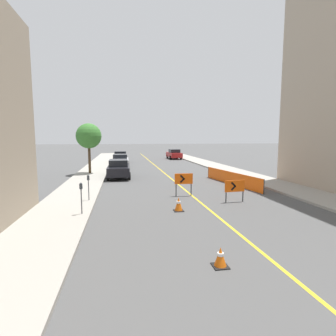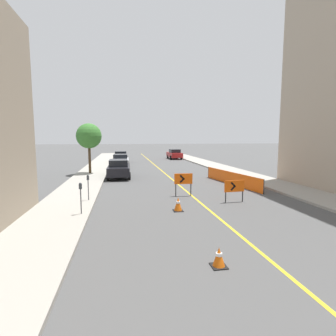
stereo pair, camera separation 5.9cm
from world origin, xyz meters
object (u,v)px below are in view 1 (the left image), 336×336
traffic_cone_third (220,257)px  street_tree_left_near (89,136)px  arrow_barricade_secondary (235,187)px  traffic_cone_fourth (179,204)px  parked_car_curb_far (120,157)px  parking_meter_near_curb (81,192)px  parked_car_curb_mid (120,161)px  parked_car_opposite_side (174,154)px  parking_meter_far_curb (88,182)px  parked_car_curb_near (119,169)px  arrow_barricade_primary (184,180)px

traffic_cone_third → street_tree_left_near: street_tree_left_near is taller
arrow_barricade_secondary → traffic_cone_fourth: bearing=-164.4°
traffic_cone_fourth → parked_car_curb_far: parked_car_curb_far is taller
parked_car_curb_far → parking_meter_near_curb: parked_car_curb_far is taller
parked_car_curb_far → street_tree_left_near: 12.11m
traffic_cone_third → street_tree_left_near: size_ratio=0.12×
parked_car_curb_mid → street_tree_left_near: (-2.82, -4.76, 2.79)m
parking_meter_near_curb → street_tree_left_near: size_ratio=0.30×
traffic_cone_third → parked_car_opposite_side: parked_car_opposite_side is taller
parked_car_curb_far → parking_meter_far_curb: bearing=-94.5°
parked_car_curb_near → parked_car_opposite_side: bearing=65.9°
traffic_cone_fourth → parked_car_curb_near: 11.34m
parked_car_opposite_side → parking_meter_far_curb: (-10.21, -27.38, 0.30)m
parked_car_opposite_side → parking_meter_near_curb: 31.67m
traffic_cone_third → parked_car_opposite_side: size_ratio=0.12×
parked_car_curb_far → parked_car_opposite_side: bearing=28.6°
arrow_barricade_secondary → parking_meter_far_curb: 7.82m
parked_car_curb_far → street_tree_left_near: street_tree_left_near is taller
arrow_barricade_primary → parking_meter_near_curb: parking_meter_near_curb is taller
parked_car_curb_near → parking_meter_far_curb: (-1.50, -8.54, 0.30)m
parked_car_curb_mid → parking_meter_far_curb: (-1.63, -15.93, 0.30)m
parked_car_curb_far → parking_meter_far_curb: size_ratio=3.17×
street_tree_left_near → parked_car_opposite_side: bearing=54.9°
arrow_barricade_primary → arrow_barricade_secondary: bearing=-36.4°
traffic_cone_fourth → parked_car_curb_mid: size_ratio=0.15×
parked_car_curb_mid → parking_meter_far_curb: bearing=-94.5°
parked_car_curb_far → parked_car_opposite_side: 9.83m
parked_car_curb_far → parking_meter_far_curb: 22.68m
parked_car_curb_near → parking_meter_far_curb: size_ratio=3.18×
parked_car_curb_near → parking_meter_far_curb: bearing=-99.3°
parked_car_curb_mid → parking_meter_near_curb: parked_car_curb_mid is taller
traffic_cone_fourth → parking_meter_near_curb: 4.45m
arrow_barricade_primary → parked_car_curb_mid: parked_car_curb_mid is taller
arrow_barricade_primary → parked_car_curb_far: (-3.75, 21.95, -0.17)m
arrow_barricade_primary → parked_car_opposite_side: (4.85, 26.71, -0.17)m
arrow_barricade_primary → parked_car_curb_mid: (-3.74, 15.26, -0.17)m
traffic_cone_fourth → street_tree_left_near: size_ratio=0.14×
traffic_cone_fourth → parked_car_opposite_side: (5.83, 29.81, 0.47)m
parking_meter_near_curb → arrow_barricade_secondary: bearing=9.7°
arrow_barricade_secondary → street_tree_left_near: street_tree_left_near is taller
parked_car_curb_near → parked_car_curb_far: size_ratio=1.00×
arrow_barricade_secondary → parked_car_opposite_side: bearing=81.5°
arrow_barricade_secondary → parking_meter_near_curb: (-7.72, -1.32, 0.28)m
parked_car_opposite_side → arrow_barricade_secondary: bearing=-96.9°
parking_meter_near_curb → street_tree_left_near: street_tree_left_near is taller
parking_meter_near_curb → parking_meter_far_curb: parking_meter_near_curb is taller
traffic_cone_fourth → parked_car_curb_near: bearing=104.7°
parked_car_curb_far → parking_meter_far_curb: parked_car_curb_far is taller
arrow_barricade_secondary → street_tree_left_near: 15.55m
traffic_cone_third → traffic_cone_fourth: 5.47m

